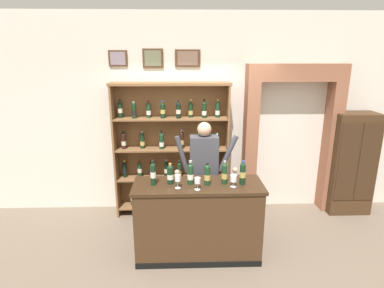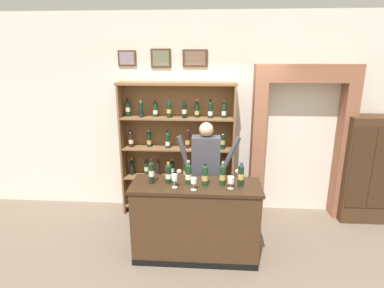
{
  "view_description": "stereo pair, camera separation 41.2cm",
  "coord_description": "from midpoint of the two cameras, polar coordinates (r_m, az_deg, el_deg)",
  "views": [
    {
      "loc": [
        -0.22,
        -3.72,
        2.61
      ],
      "look_at": [
        -0.09,
        0.28,
        1.47
      ],
      "focal_mm": 29.68,
      "sensor_mm": 36.0,
      "label": 1
    },
    {
      "loc": [
        0.19,
        -3.71,
        2.61
      ],
      "look_at": [
        -0.09,
        0.28,
        1.47
      ],
      "focal_mm": 29.68,
      "sensor_mm": 36.0,
      "label": 2
    }
  ],
  "objects": [
    {
      "name": "tasting_bottle_grappa",
      "position": [
        4.0,
        2.93,
        -5.31
      ],
      "size": [
        0.07,
        0.07,
        0.3
      ],
      "color": "#19381E",
      "rests_on": "tasting_counter"
    },
    {
      "name": "tasting_bottle_super_tuscan",
      "position": [
        4.0,
        -3.24,
        -5.35
      ],
      "size": [
        0.08,
        0.08,
        0.31
      ],
      "color": "#19381E",
      "rests_on": "tasting_counter"
    },
    {
      "name": "tasting_bottle_riserva",
      "position": [
        3.96,
        -0.2,
        -5.53
      ],
      "size": [
        0.08,
        0.08,
        0.29
      ],
      "color": "#19381E",
      "rests_on": "tasting_counter"
    },
    {
      "name": "back_wall",
      "position": [
        5.33,
        -1.72,
        5.27
      ],
      "size": [
        12.0,
        0.19,
        3.26
      ],
      "color": "silver",
      "rests_on": "ground"
    },
    {
      "name": "wine_glass_left",
      "position": [
        3.93,
        4.5,
        -6.29
      ],
      "size": [
        0.08,
        0.08,
        0.15
      ],
      "color": "silver",
      "rests_on": "tasting_counter"
    },
    {
      "name": "tasting_counter",
      "position": [
        4.26,
        -1.77,
        -13.61
      ],
      "size": [
        1.65,
        0.6,
        1.02
      ],
      "color": "#422B19",
      "rests_on": "ground"
    },
    {
      "name": "tasting_bottle_chianti",
      "position": [
        4.02,
        -9.95,
        -5.25
      ],
      "size": [
        0.07,
        0.07,
        0.32
      ],
      "color": "black",
      "rests_on": "tasting_counter"
    },
    {
      "name": "ground_plane",
      "position": [
        4.54,
        -1.44,
        -19.34
      ],
      "size": [
        14.0,
        14.0,
        0.02
      ],
      "primitive_type": "cube",
      "color": "#6B5B4C"
    },
    {
      "name": "wine_glass_center",
      "position": [
        3.83,
        -2.1,
        -6.77
      ],
      "size": [
        0.07,
        0.07,
        0.15
      ],
      "color": "silver",
      "rests_on": "tasting_counter"
    },
    {
      "name": "archway_doorway",
      "position": [
        5.49,
        15.12,
        2.35
      ],
      "size": [
        1.56,
        0.45,
        2.47
      ],
      "color": "#935B42",
      "rests_on": "ground"
    },
    {
      "name": "tasting_bottle_brunello",
      "position": [
        4.0,
        6.2,
        -5.23
      ],
      "size": [
        0.08,
        0.08,
        0.31
      ],
      "color": "black",
      "rests_on": "tasting_counter"
    },
    {
      "name": "shopkeeper",
      "position": [
        4.53,
        -0.44,
        -4.26
      ],
      "size": [
        0.91,
        0.22,
        1.71
      ],
      "color": "#2D3347",
      "rests_on": "ground"
    },
    {
      "name": "side_cabinet",
      "position": [
        5.82,
        24.78,
        -3.18
      ],
      "size": [
        0.7,
        0.45,
        1.71
      ],
      "color": "#422B19",
      "rests_on": "ground"
    },
    {
      "name": "wine_glass_right",
      "position": [
        3.89,
        -5.64,
        -6.26
      ],
      "size": [
        0.07,
        0.07,
        0.17
      ],
      "color": "silver",
      "rests_on": "tasting_counter"
    },
    {
      "name": "tasting_bottle_rosso",
      "position": [
        4.03,
        -6.87,
        -5.47
      ],
      "size": [
        0.08,
        0.08,
        0.27
      ],
      "color": "black",
      "rests_on": "tasting_counter"
    },
    {
      "name": "wine_shelf",
      "position": [
        5.17,
        -6.01,
        -0.54
      ],
      "size": [
        1.86,
        0.33,
        2.19
      ],
      "color": "brown",
      "rests_on": "ground"
    }
  ]
}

